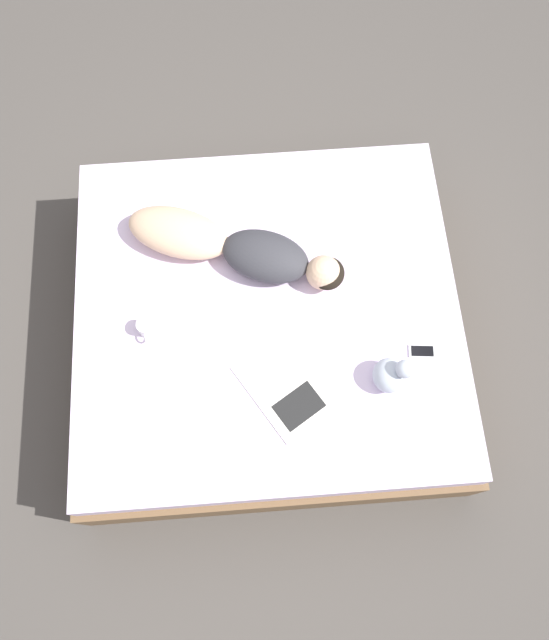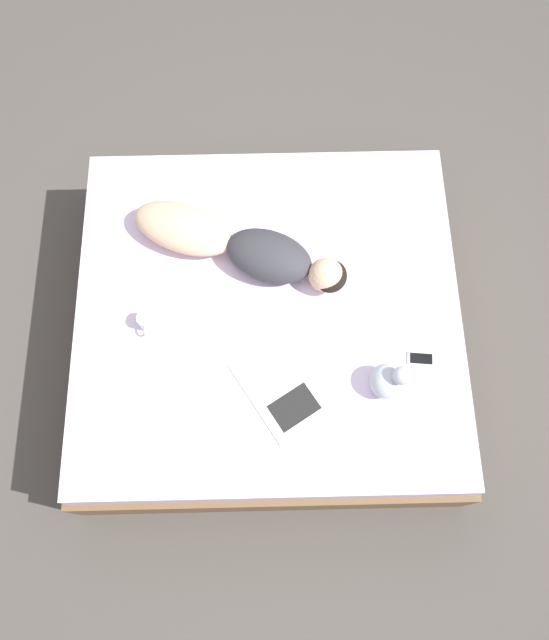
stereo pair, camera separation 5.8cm
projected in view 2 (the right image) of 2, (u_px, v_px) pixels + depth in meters
ground_plane at (269, 339)px, 3.71m from camera, size 12.00×12.00×0.00m
bed at (268, 325)px, 3.47m from camera, size 1.96×2.05×0.51m
person at (240, 247)px, 3.25m from camera, size 0.65×1.18×0.18m
open_magazine at (281, 388)px, 3.08m from camera, size 0.57×0.52×0.01m
coffee_mug at (146, 321)px, 3.15m from camera, size 0.12×0.09×0.09m
cell_phone at (421, 359)px, 3.13m from camera, size 0.08×0.14×0.01m
plush_toy at (388, 380)px, 3.00m from camera, size 0.17×0.18×0.22m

